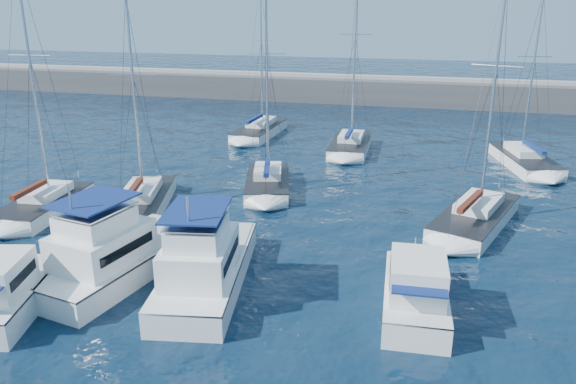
% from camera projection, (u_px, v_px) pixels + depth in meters
% --- Properties ---
extents(ground, '(220.00, 220.00, 0.00)m').
position_uv_depth(ground, '(252.00, 289.00, 26.02)').
color(ground, black).
rests_on(ground, ground).
extents(breakwater, '(160.00, 6.00, 4.45)m').
position_uv_depth(breakwater, '(372.00, 94.00, 73.36)').
color(breakwater, '#424244').
rests_on(breakwater, ground).
extents(motor_yacht_port_outer, '(3.91, 6.53, 3.20)m').
position_uv_depth(motor_yacht_port_outer, '(8.00, 294.00, 23.74)').
color(motor_yacht_port_outer, white).
rests_on(motor_yacht_port_outer, ground).
extents(motor_yacht_port_inner, '(5.35, 9.82, 4.69)m').
position_uv_depth(motor_yacht_port_inner, '(114.00, 256.00, 26.81)').
color(motor_yacht_port_inner, white).
rests_on(motor_yacht_port_inner, ground).
extents(motor_yacht_stbd_inner, '(4.87, 9.96, 4.69)m').
position_uv_depth(motor_yacht_stbd_inner, '(205.00, 266.00, 25.73)').
color(motor_yacht_stbd_inner, white).
rests_on(motor_yacht_stbd_inner, ground).
extents(motor_yacht_stbd_outer, '(3.01, 6.58, 3.20)m').
position_uv_depth(motor_yacht_stbd_outer, '(416.00, 293.00, 23.76)').
color(motor_yacht_stbd_outer, white).
rests_on(motor_yacht_stbd_outer, ground).
extents(sailboat_mid_a, '(3.63, 7.53, 15.44)m').
position_uv_depth(sailboat_mid_a, '(44.00, 204.00, 35.24)').
color(sailboat_mid_a, white).
rests_on(sailboat_mid_a, ground).
extents(sailboat_mid_b, '(5.42, 9.61, 13.42)m').
position_uv_depth(sailboat_mid_b, '(141.00, 204.00, 35.50)').
color(sailboat_mid_b, white).
rests_on(sailboat_mid_b, ground).
extents(sailboat_mid_c, '(4.70, 7.93, 14.92)m').
position_uv_depth(sailboat_mid_c, '(268.00, 182.00, 39.48)').
color(sailboat_mid_c, white).
rests_on(sailboat_mid_c, ground).
extents(sailboat_mid_d, '(5.89, 9.27, 14.82)m').
position_uv_depth(sailboat_mid_d, '(475.00, 217.00, 33.26)').
color(sailboat_mid_d, white).
rests_on(sailboat_mid_d, ground).
extents(sailboat_back_a, '(3.47, 8.98, 14.50)m').
position_uv_depth(sailboat_back_a, '(260.00, 130.00, 55.37)').
color(sailboat_back_a, white).
rests_on(sailboat_back_a, ground).
extents(sailboat_back_b, '(3.34, 7.79, 16.03)m').
position_uv_depth(sailboat_back_b, '(350.00, 145.00, 49.50)').
color(sailboat_back_b, white).
rests_on(sailboat_back_b, ground).
extents(sailboat_back_c, '(4.96, 8.91, 13.68)m').
position_uv_depth(sailboat_back_c, '(525.00, 160.00, 45.08)').
color(sailboat_back_c, white).
rests_on(sailboat_back_c, ground).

